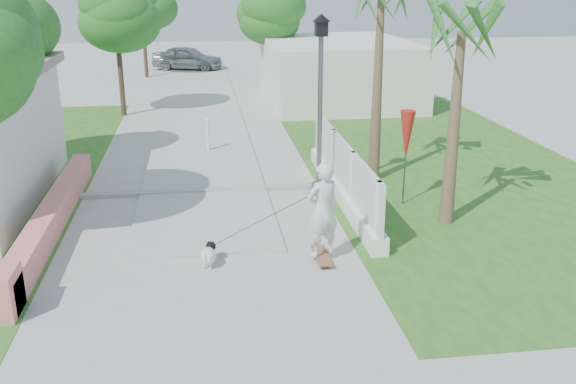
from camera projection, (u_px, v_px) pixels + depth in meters
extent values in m
plane|color=#B7B7B2|center=(209.00, 307.00, 10.80)|extent=(90.00, 90.00, 0.00)
cube|color=#B7B7B2|center=(200.00, 95.00, 29.54)|extent=(3.20, 36.00, 0.06)
cube|color=#999993|center=(204.00, 191.00, 16.40)|extent=(6.50, 0.25, 0.10)
cube|color=#2B611E|center=(438.00, 161.00, 19.20)|extent=(8.00, 20.00, 0.01)
cube|color=#E28474|center=(53.00, 216.00, 14.02)|extent=(0.45, 8.00, 0.60)
cube|color=#E28474|center=(3.00, 293.00, 10.43)|extent=(0.45, 0.80, 0.80)
cube|color=white|center=(342.00, 192.00, 15.86)|extent=(0.35, 7.00, 0.40)
cube|color=white|center=(343.00, 163.00, 15.62)|extent=(0.10, 7.00, 1.10)
cube|color=white|center=(378.00, 217.00, 12.68)|extent=(0.14, 0.14, 1.50)
cube|color=white|center=(352.00, 183.00, 14.74)|extent=(0.14, 0.14, 1.50)
cube|color=white|center=(333.00, 157.00, 16.81)|extent=(0.14, 0.14, 1.50)
cube|color=white|center=(319.00, 139.00, 18.68)|extent=(0.14, 0.14, 1.50)
cube|color=silver|center=(337.00, 71.00, 28.03)|extent=(6.00, 8.00, 2.60)
cylinder|color=#59595E|center=(319.00, 188.00, 16.28)|extent=(0.36, 0.36, 0.30)
cylinder|color=#59595E|center=(320.00, 117.00, 15.68)|extent=(0.12, 0.12, 4.00)
cube|color=black|center=(321.00, 29.00, 15.00)|extent=(0.28, 0.28, 0.35)
cone|color=black|center=(321.00, 18.00, 14.92)|extent=(0.44, 0.44, 0.18)
cylinder|color=white|center=(208.00, 136.00, 20.04)|extent=(0.12, 0.12, 1.00)
sphere|color=white|center=(207.00, 120.00, 19.87)|extent=(0.14, 0.14, 0.14)
cylinder|color=#59595E|center=(405.00, 164.00, 15.31)|extent=(0.04, 0.04, 2.00)
cone|color=red|center=(407.00, 136.00, 15.09)|extent=(0.36, 0.36, 1.20)
cylinder|color=#4C3826|center=(120.00, 66.00, 24.78)|extent=(0.20, 0.20, 3.85)
ellipsoid|color=#245F1B|center=(116.00, 22.00, 24.25)|extent=(3.40, 3.40, 2.55)
ellipsoid|color=#245F1B|center=(120.00, 13.00, 23.98)|extent=(2.89, 2.89, 2.18)
ellipsoid|color=#245F1B|center=(110.00, 3.00, 24.19)|extent=(2.55, 2.55, 1.90)
cylinder|color=#4C3826|center=(268.00, 56.00, 29.39)|extent=(0.20, 0.20, 3.50)
ellipsoid|color=#245F1B|center=(268.00, 22.00, 28.91)|extent=(3.00, 3.00, 2.25)
ellipsoid|color=#245F1B|center=(273.00, 14.00, 28.64)|extent=(2.55, 2.55, 1.92)
ellipsoid|color=#245F1B|center=(263.00, 6.00, 28.85)|extent=(2.25, 2.25, 1.68)
cylinder|color=#4C3826|center=(144.00, 41.00, 34.19)|extent=(0.20, 0.20, 3.85)
ellipsoid|color=#245F1B|center=(142.00, 9.00, 33.65)|extent=(3.20, 3.20, 2.40)
ellipsoid|color=#245F1B|center=(145.00, 2.00, 33.38)|extent=(2.72, 2.72, 2.05)
cone|color=brown|center=(377.00, 92.00, 16.71)|extent=(0.32, 0.32, 4.80)
cone|color=brown|center=(453.00, 131.00, 13.82)|extent=(0.32, 0.32, 4.20)
cube|color=#955D3B|center=(322.00, 255.00, 12.51)|extent=(0.63, 1.01, 0.03)
imported|color=silver|center=(322.00, 210.00, 12.21)|extent=(0.80, 0.68, 1.88)
cylinder|color=gray|center=(320.00, 267.00, 12.19)|extent=(0.03, 0.07, 0.07)
cylinder|color=gray|center=(329.00, 266.00, 12.22)|extent=(0.03, 0.07, 0.07)
cylinder|color=gray|center=(314.00, 252.00, 12.85)|extent=(0.03, 0.07, 0.07)
cylinder|color=gray|center=(323.00, 251.00, 12.87)|extent=(0.03, 0.07, 0.07)
ellipsoid|color=silver|center=(208.00, 256.00, 12.21)|extent=(0.41, 0.54, 0.30)
sphere|color=black|center=(211.00, 246.00, 12.39)|extent=(0.19, 0.19, 0.19)
sphere|color=silver|center=(212.00, 246.00, 12.49)|extent=(0.09, 0.09, 0.09)
cone|color=black|center=(208.00, 242.00, 12.37)|extent=(0.06, 0.06, 0.07)
cone|color=black|center=(213.00, 242.00, 12.36)|extent=(0.06, 0.06, 0.07)
cylinder|color=silver|center=(206.00, 261.00, 12.37)|extent=(0.04, 0.04, 0.14)
cylinder|color=silver|center=(213.00, 261.00, 12.36)|extent=(0.04, 0.04, 0.14)
cylinder|color=silver|center=(203.00, 266.00, 12.16)|extent=(0.04, 0.04, 0.14)
cylinder|color=silver|center=(210.00, 266.00, 12.14)|extent=(0.04, 0.04, 0.14)
cylinder|color=silver|center=(205.00, 257.00, 11.97)|extent=(0.06, 0.12, 0.12)
imported|color=#9A9DA1|center=(188.00, 58.00, 37.15)|extent=(4.33, 2.88, 1.37)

